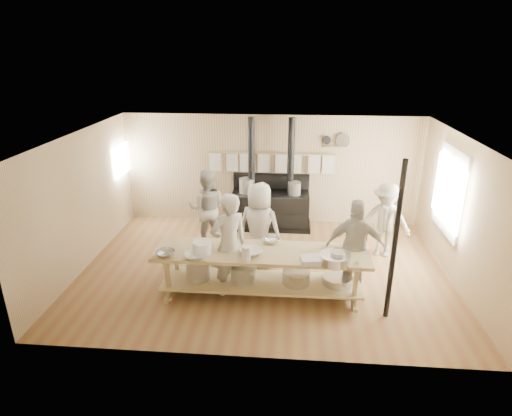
% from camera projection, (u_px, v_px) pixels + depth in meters
% --- Properties ---
extents(ground, '(7.00, 7.00, 0.00)m').
position_uv_depth(ground, '(264.00, 269.00, 8.32)').
color(ground, brown).
rests_on(ground, ground).
extents(room_shell, '(7.00, 7.00, 7.00)m').
position_uv_depth(room_shell, '(265.00, 190.00, 7.73)').
color(room_shell, tan).
rests_on(room_shell, ground).
extents(window_right, '(0.09, 1.50, 1.65)m').
position_uv_depth(window_right, '(450.00, 191.00, 8.07)').
color(window_right, beige).
rests_on(window_right, ground).
extents(left_opening, '(0.00, 0.90, 0.90)m').
position_uv_depth(left_opening, '(122.00, 160.00, 9.87)').
color(left_opening, white).
rests_on(left_opening, ground).
extents(stove, '(1.90, 0.75, 2.60)m').
position_uv_depth(stove, '(270.00, 206.00, 10.10)').
color(stove, black).
rests_on(stove, ground).
extents(towel_rail, '(3.00, 0.04, 0.47)m').
position_uv_depth(towel_rail, '(271.00, 161.00, 9.99)').
color(towel_rail, tan).
rests_on(towel_rail, ground).
extents(back_wall_shelf, '(0.63, 0.14, 0.32)m').
position_uv_depth(back_wall_shelf, '(336.00, 142.00, 9.75)').
color(back_wall_shelf, tan).
rests_on(back_wall_shelf, ground).
extents(prep_table, '(3.60, 0.90, 0.85)m').
position_uv_depth(prep_table, '(261.00, 268.00, 7.29)').
color(prep_table, tan).
rests_on(prep_table, ground).
extents(support_post, '(0.08, 0.08, 2.60)m').
position_uv_depth(support_post, '(395.00, 243.00, 6.43)').
color(support_post, black).
rests_on(support_post, ground).
extents(cook_far_left, '(0.80, 0.73, 1.84)m').
position_uv_depth(cook_far_left, '(229.00, 245.00, 7.24)').
color(cook_far_left, '#A8A495').
rests_on(cook_far_left, ground).
extents(cook_left, '(0.84, 0.67, 1.70)m').
position_uv_depth(cook_left, '(207.00, 208.00, 9.04)').
color(cook_left, '#A8A495').
rests_on(cook_left, ground).
extents(cook_center, '(0.99, 0.80, 1.75)m').
position_uv_depth(cook_center, '(259.00, 228.00, 8.04)').
color(cook_center, '#A8A495').
rests_on(cook_center, ground).
extents(cook_right, '(1.02, 0.46, 1.71)m').
position_uv_depth(cook_right, '(355.00, 247.00, 7.31)').
color(cook_right, '#A8A495').
rests_on(cook_right, ground).
extents(cook_by_window, '(1.13, 0.84, 1.56)m').
position_uv_depth(cook_by_window, '(385.00, 220.00, 8.62)').
color(cook_by_window, '#A8A495').
rests_on(cook_by_window, ground).
extents(chair, '(0.40, 0.40, 0.77)m').
position_uv_depth(chair, '(357.00, 251.00, 8.57)').
color(chair, brown).
rests_on(chair, ground).
extents(bowl_white_a, '(0.46, 0.46, 0.09)m').
position_uv_depth(bowl_white_a, '(196.00, 255.00, 6.93)').
color(bowl_white_a, white).
rests_on(bowl_white_a, prep_table).
extents(bowl_steel_a, '(0.44, 0.44, 0.10)m').
position_uv_depth(bowl_steel_a, '(165.00, 254.00, 6.97)').
color(bowl_steel_a, silver).
rests_on(bowl_steel_a, prep_table).
extents(bowl_white_b, '(0.49, 0.49, 0.09)m').
position_uv_depth(bowl_white_b, '(251.00, 252.00, 7.04)').
color(bowl_white_b, white).
rests_on(bowl_white_b, prep_table).
extents(bowl_steel_b, '(0.32, 0.32, 0.09)m').
position_uv_depth(bowl_steel_b, '(272.00, 241.00, 7.45)').
color(bowl_steel_b, silver).
rests_on(bowl_steel_b, prep_table).
extents(roasting_pan, '(0.45, 0.33, 0.09)m').
position_uv_depth(roasting_pan, '(314.00, 260.00, 6.78)').
color(roasting_pan, '#B2B2B7').
rests_on(roasting_pan, prep_table).
extents(mixing_bowl_large, '(0.50, 0.50, 0.16)m').
position_uv_depth(mixing_bowl_large, '(335.00, 259.00, 6.75)').
color(mixing_bowl_large, silver).
rests_on(mixing_bowl_large, prep_table).
extents(bucket_galv, '(0.27, 0.27, 0.21)m').
position_uv_depth(bucket_galv, '(337.00, 258.00, 6.73)').
color(bucket_galv, gray).
rests_on(bucket_galv, prep_table).
extents(deep_bowl_enamel, '(0.38, 0.38, 0.20)m').
position_uv_depth(deep_bowl_enamel, '(203.00, 247.00, 7.08)').
color(deep_bowl_enamel, white).
rests_on(deep_bowl_enamel, prep_table).
extents(pitcher, '(0.17, 0.17, 0.24)m').
position_uv_depth(pitcher, '(246.00, 253.00, 6.84)').
color(pitcher, white).
rests_on(pitcher, prep_table).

